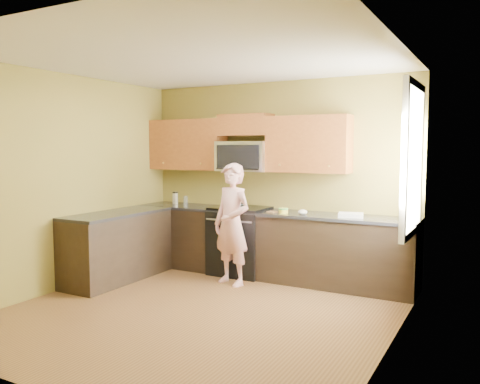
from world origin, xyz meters
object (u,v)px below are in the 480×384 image
Objects in this scene: frying_pan at (237,207)px; butter_tub at (283,213)px; stove at (240,240)px; microwave at (244,171)px; woman at (232,224)px; travel_mug at (175,204)px.

frying_pan is 0.76m from butter_tub.
microwave reaches higher than stove.
stove is at bearing 27.74° from frying_pan.
woman reaches higher than travel_mug.
microwave is (0.00, 0.12, 0.97)m from stove.
woman is 0.69m from butter_tub.
microwave is 0.92m from butter_tub.
frying_pan is at bearing -143.30° from stove.
woman is at bearing -75.93° from microwave.
microwave reaches higher than travel_mug.
microwave reaches higher than butter_tub.
butter_tub is (0.71, -0.12, 0.45)m from stove.
microwave is 1.31m from travel_mug.
stove is at bearing 122.92° from woman.
microwave is 0.48× the size of woman.
travel_mug is (-1.15, 0.13, -0.03)m from frying_pan.
butter_tub is 0.68× the size of travel_mug.
frying_pan is 3.75× the size of butter_tub.
travel_mug is at bearing 164.49° from frying_pan.
woman is 0.56m from frying_pan.
microwave is 4.11× the size of travel_mug.
frying_pan reaches higher than stove.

